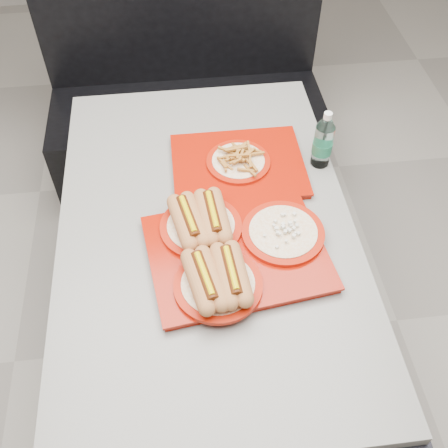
{
  "coord_description": "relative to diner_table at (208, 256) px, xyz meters",
  "views": [
    {
      "loc": [
        -0.07,
        -1.04,
        1.97
      ],
      "look_at": [
        0.05,
        -0.07,
        0.83
      ],
      "focal_mm": 42.0,
      "sensor_mm": 36.0,
      "label": 1
    }
  ],
  "objects": [
    {
      "name": "diner_table",
      "position": [
        0.0,
        0.0,
        0.0
      ],
      "size": [
        0.92,
        1.42,
        0.75
      ],
      "color": "black",
      "rests_on": "ground"
    },
    {
      "name": "tray_far",
      "position": [
        0.13,
        0.23,
        0.19
      ],
      "size": [
        0.44,
        0.34,
        0.09
      ],
      "rotation": [
        0.0,
        0.0,
        -0.0
      ],
      "color": "#981204",
      "rests_on": "diner_table"
    },
    {
      "name": "booth_bench",
      "position": [
        0.0,
        1.09,
        -0.18
      ],
      "size": [
        1.3,
        0.57,
        1.35
      ],
      "color": "black",
      "rests_on": "ground"
    },
    {
      "name": "ground",
      "position": [
        0.0,
        0.0,
        -0.58
      ],
      "size": [
        6.0,
        6.0,
        0.0
      ],
      "primitive_type": "plane",
      "color": "#A29C91",
      "rests_on": "ground"
    },
    {
      "name": "water_bottle",
      "position": [
        0.41,
        0.23,
        0.26
      ],
      "size": [
        0.07,
        0.07,
        0.21
      ],
      "rotation": [
        0.0,
        0.0,
        0.26
      ],
      "color": "silver",
      "rests_on": "diner_table"
    },
    {
      "name": "tray_near",
      "position": [
        0.05,
        -0.13,
        0.21
      ],
      "size": [
        0.55,
        0.46,
        0.11
      ],
      "rotation": [
        0.0,
        0.0,
        0.13
      ],
      "color": "#981204",
      "rests_on": "diner_table"
    }
  ]
}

